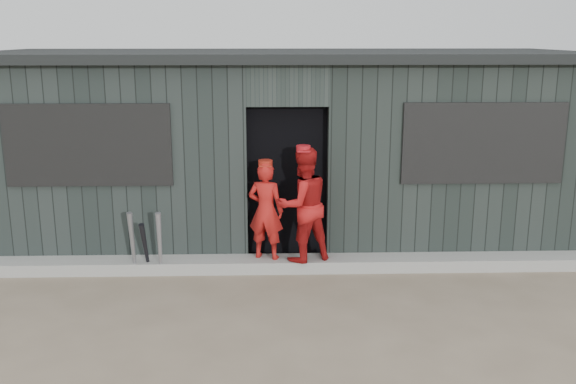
{
  "coord_description": "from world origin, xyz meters",
  "views": [
    {
      "loc": [
        -0.22,
        -5.69,
        2.84
      ],
      "look_at": [
        0.0,
        1.8,
        1.0
      ],
      "focal_mm": 40.0,
      "sensor_mm": 36.0,
      "label": 1
    }
  ],
  "objects_px": {
    "player_red_right": "(303,205)",
    "dugout": "(285,145)",
    "bat_left": "(133,244)",
    "bat_mid": "(160,244)",
    "player_grey_back": "(315,205)",
    "bat_right": "(145,248)",
    "player_red_left": "(266,211)"
  },
  "relations": [
    {
      "from": "bat_mid",
      "to": "player_grey_back",
      "type": "relative_size",
      "value": 0.6
    },
    {
      "from": "bat_mid",
      "to": "player_red_right",
      "type": "height_order",
      "value": "player_red_right"
    },
    {
      "from": "dugout",
      "to": "bat_mid",
      "type": "bearing_deg",
      "value": -129.42
    },
    {
      "from": "bat_left",
      "to": "dugout",
      "type": "height_order",
      "value": "dugout"
    },
    {
      "from": "bat_mid",
      "to": "dugout",
      "type": "height_order",
      "value": "dugout"
    },
    {
      "from": "player_red_right",
      "to": "dugout",
      "type": "bearing_deg",
      "value": -108.27
    },
    {
      "from": "player_red_right",
      "to": "player_grey_back",
      "type": "xyz_separation_m",
      "value": [
        0.2,
        0.6,
        -0.16
      ]
    },
    {
      "from": "bat_right",
      "to": "player_red_left",
      "type": "distance_m",
      "value": 1.52
    },
    {
      "from": "bat_mid",
      "to": "player_red_right",
      "type": "distance_m",
      "value": 1.78
    },
    {
      "from": "bat_mid",
      "to": "player_grey_back",
      "type": "bearing_deg",
      "value": 21.11
    },
    {
      "from": "player_red_left",
      "to": "bat_right",
      "type": "bearing_deg",
      "value": 24.55
    },
    {
      "from": "bat_left",
      "to": "bat_mid",
      "type": "distance_m",
      "value": 0.33
    },
    {
      "from": "bat_left",
      "to": "dugout",
      "type": "bearing_deg",
      "value": 44.75
    },
    {
      "from": "bat_right",
      "to": "bat_left",
      "type": "bearing_deg",
      "value": -169.54
    },
    {
      "from": "bat_mid",
      "to": "player_red_right",
      "type": "relative_size",
      "value": 0.59
    },
    {
      "from": "dugout",
      "to": "player_red_left",
      "type": "bearing_deg",
      "value": -99.26
    },
    {
      "from": "bat_left",
      "to": "player_grey_back",
      "type": "bearing_deg",
      "value": 17.72
    },
    {
      "from": "player_red_left",
      "to": "player_red_right",
      "type": "height_order",
      "value": "player_red_right"
    },
    {
      "from": "bat_right",
      "to": "player_red_left",
      "type": "xyz_separation_m",
      "value": [
        1.45,
        0.17,
        0.41
      ]
    },
    {
      "from": "bat_left",
      "to": "player_grey_back",
      "type": "relative_size",
      "value": 0.6
    },
    {
      "from": "player_red_left",
      "to": "dugout",
      "type": "relative_size",
      "value": 0.15
    },
    {
      "from": "player_grey_back",
      "to": "dugout",
      "type": "bearing_deg",
      "value": -71.42
    },
    {
      "from": "bat_left",
      "to": "player_red_right",
      "type": "bearing_deg",
      "value": 3.2
    },
    {
      "from": "bat_left",
      "to": "bat_right",
      "type": "bearing_deg",
      "value": 10.46
    },
    {
      "from": "bat_left",
      "to": "player_red_right",
      "type": "distance_m",
      "value": 2.1
    },
    {
      "from": "bat_mid",
      "to": "dugout",
      "type": "bearing_deg",
      "value": 50.58
    },
    {
      "from": "player_red_right",
      "to": "dugout",
      "type": "distance_m",
      "value": 1.8
    },
    {
      "from": "bat_right",
      "to": "player_grey_back",
      "type": "height_order",
      "value": "player_grey_back"
    },
    {
      "from": "bat_right",
      "to": "player_red_right",
      "type": "distance_m",
      "value": 1.97
    },
    {
      "from": "bat_right",
      "to": "player_red_right",
      "type": "relative_size",
      "value": 0.5
    },
    {
      "from": "player_grey_back",
      "to": "dugout",
      "type": "height_order",
      "value": "dugout"
    },
    {
      "from": "bat_left",
      "to": "bat_mid",
      "type": "height_order",
      "value": "same"
    }
  ]
}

